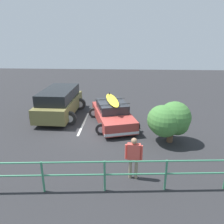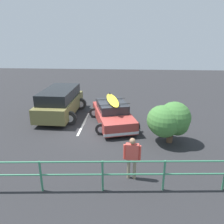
{
  "view_description": "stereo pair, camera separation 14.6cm",
  "coord_description": "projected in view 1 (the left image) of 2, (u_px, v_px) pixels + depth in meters",
  "views": [
    {
      "loc": [
        -1.29,
        11.32,
        4.93
      ],
      "look_at": [
        -0.66,
        0.09,
        0.95
      ],
      "focal_mm": 35.0,
      "sensor_mm": 36.0,
      "label": 1
    },
    {
      "loc": [
        -1.44,
        11.31,
        4.93
      ],
      "look_at": [
        -0.66,
        0.09,
        0.95
      ],
      "focal_mm": 35.0,
      "sensor_mm": 36.0,
      "label": 2
    }
  ],
  "objects": [
    {
      "name": "parking_stripe",
      "position": [
        84.0,
        123.0,
        12.9
      ],
      "size": [
        0.12,
        3.5,
        0.0
      ],
      "primitive_type": "cube",
      "rotation": [
        0.0,
        0.0,
        1.57
      ],
      "color": "silver",
      "rests_on": "ground"
    },
    {
      "name": "suv_car",
      "position": [
        60.0,
        102.0,
        13.79
      ],
      "size": [
        2.82,
        4.78,
        1.77
      ],
      "color": "brown",
      "rests_on": "ground"
    },
    {
      "name": "ground_plane",
      "position": [
        101.0,
        127.0,
        12.37
      ],
      "size": [
        44.0,
        44.0,
        0.02
      ],
      "primitive_type": "cube",
      "color": "#28282B",
      "rests_on": "ground"
    },
    {
      "name": "railing_fence",
      "position": [
        73.0,
        171.0,
        7.06
      ],
      "size": [
        10.12,
        0.87,
        1.13
      ],
      "color": "#387F5B",
      "rests_on": "ground"
    },
    {
      "name": "person_bystander",
      "position": [
        134.0,
        155.0,
        7.66
      ],
      "size": [
        0.62,
        0.22,
        1.6
      ],
      "color": "gray",
      "rests_on": "ground"
    },
    {
      "name": "sedan_car",
      "position": [
        112.0,
        114.0,
        12.64
      ],
      "size": [
        3.07,
        4.51,
        1.56
      ],
      "color": "#9E3833",
      "rests_on": "ground"
    },
    {
      "name": "bush_near_left",
      "position": [
        169.0,
        120.0,
        10.29
      ],
      "size": [
        2.02,
        1.74,
        2.04
      ],
      "color": "brown",
      "rests_on": "ground"
    }
  ]
}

